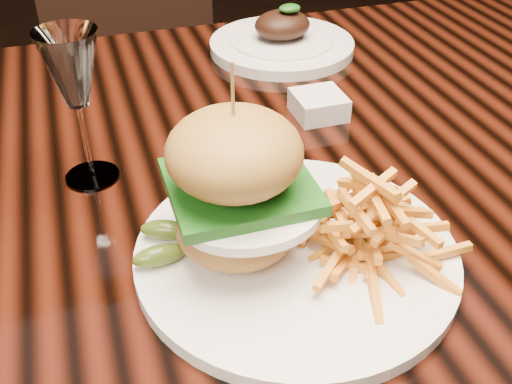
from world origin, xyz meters
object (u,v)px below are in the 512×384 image
object	(u,v)px
far_dish	(282,42)
chair_far	(137,48)
burger_plate	(294,214)
dining_table	(241,202)
wine_glass	(73,75)

from	to	relation	value
far_dish	chair_far	size ratio (longest dim) A/B	0.26
chair_far	far_dish	bearing A→B (deg)	-73.36
burger_plate	chair_far	distance (m)	1.13
dining_table	wine_glass	bearing A→B (deg)	179.08
far_dish	wine_glass	bearing A→B (deg)	-139.95
dining_table	far_dish	world-z (taller)	far_dish
wine_glass	dining_table	bearing A→B (deg)	-0.92
dining_table	far_dish	size ratio (longest dim) A/B	6.56
dining_table	far_dish	distance (m)	0.35
wine_glass	chair_far	distance (m)	0.97
burger_plate	dining_table	bearing A→B (deg)	100.19
burger_plate	wine_glass	xyz separation A→B (m)	(-0.18, 0.21, 0.08)
chair_far	wine_glass	bearing A→B (deg)	-100.56
dining_table	chair_far	world-z (taller)	chair_far
dining_table	chair_far	xyz separation A→B (m)	(-0.02, 0.89, -0.13)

